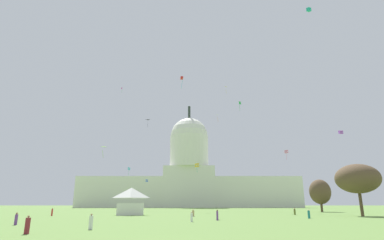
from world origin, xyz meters
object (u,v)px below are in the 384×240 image
person_olive_deep_crowd (294,212)px  person_purple_near_tent (217,215)px  tree_east_near (320,192)px  person_teal_edge_west (309,214)px  person_maroon_mid_center (27,226)px  tree_east_far (357,179)px  kite_lime_mid (103,148)px  kite_cyan_mid (129,169)px  kite_gold_low (197,165)px  kite_magenta_high (122,89)px  person_red_aisle_center (52,212)px  capitol_building (189,176)px  kite_red_high (182,78)px  kite_yellow_high (225,88)px  person_purple_lawn_far_right (16,219)px  kite_violet_low (341,132)px  kite_pink_mid (286,152)px  kite_blue_low (147,181)px  kite_green_high (240,104)px  person_white_back_center (191,217)px  kite_white_high (218,116)px  person_white_front_right (91,222)px  event_tent (131,201)px  person_tan_back_right (193,213)px  kite_black_high (148,121)px

person_olive_deep_crowd → person_purple_near_tent: 33.14m
tree_east_near → person_teal_edge_west: tree_east_near is taller
person_maroon_mid_center → tree_east_far: bearing=117.5°
kite_lime_mid → tree_east_near: bearing=174.7°
person_teal_edge_west → kite_cyan_mid: size_ratio=0.37×
kite_gold_low → kite_magenta_high: bearing=6.9°
kite_cyan_mid → kite_lime_mid: size_ratio=1.28×
person_red_aisle_center → kite_cyan_mid: 71.15m
kite_magenta_high → capitol_building: bearing=-24.0°
kite_red_high → kite_yellow_high: size_ratio=1.10×
kite_red_high → person_purple_lawn_far_right: bearing=-131.7°
tree_east_near → kite_gold_low: size_ratio=3.40×
person_teal_edge_west → kite_lime_mid: 61.65m
person_purple_lawn_far_right → kite_violet_low: bearing=17.8°
kite_yellow_high → kite_gold_low: bearing=29.2°
person_red_aisle_center → kite_cyan_mid: kite_cyan_mid is taller
kite_violet_low → person_maroon_mid_center: bearing=-147.4°
tree_east_far → kite_pink_mid: size_ratio=4.17×
person_purple_lawn_far_right → kite_blue_low: kite_blue_low is taller
person_purple_near_tent → kite_green_high: (13.21, 52.01, 36.95)m
person_purple_lawn_far_right → person_red_aisle_center: person_red_aisle_center is taller
person_white_back_center → kite_magenta_high: size_ratio=0.58×
kite_pink_mid → kite_gold_low: bearing=-123.1°
kite_cyan_mid → kite_lime_mid: (1.91, -48.68, 1.01)m
kite_cyan_mid → kite_blue_low: size_ratio=4.16×
person_olive_deep_crowd → person_purple_near_tent: bearing=120.1°
kite_red_high → tree_east_near: bearing=13.2°
person_olive_deep_crowd → person_red_aisle_center: 57.52m
kite_red_high → kite_white_high: 98.01m
person_olive_deep_crowd → kite_magenta_high: (-57.91, 53.06, 53.09)m
capitol_building → person_white_front_right: bearing=-93.0°
person_purple_near_tent → person_teal_edge_west: bearing=-165.7°
event_tent → person_purple_lawn_far_right: event_tent is taller
kite_blue_low → person_red_aisle_center: bearing=-146.1°
person_maroon_mid_center → kite_red_high: bearing=156.6°
event_tent → person_purple_near_tent: bearing=-58.1°
person_tan_back_right → kite_white_high: bearing=-10.0°
person_purple_near_tent → kite_gold_low: kite_gold_low is taller
kite_gold_low → kite_lime_mid: kite_lime_mid is taller
kite_blue_low → person_olive_deep_crowd: bearing=-88.9°
person_teal_edge_west → person_purple_near_tent: person_purple_near_tent is taller
person_red_aisle_center → kite_lime_mid: 27.70m
kite_cyan_mid → kite_violet_low: 99.75m
person_purple_lawn_far_right → kite_yellow_high: size_ratio=0.45×
kite_gold_low → kite_lime_mid: size_ratio=0.91×
person_teal_edge_west → kite_green_high: bearing=66.6°
person_purple_lawn_far_right → kite_red_high: bearing=61.0°
person_tan_back_right → kite_black_high: (-21.14, 70.15, 39.67)m
event_tent → kite_violet_low: bearing=-26.3°
person_white_back_center → kite_green_high: 69.50m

